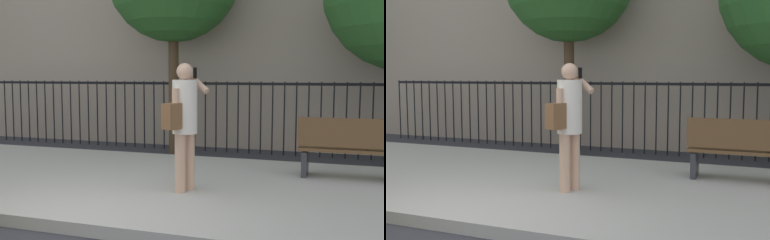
# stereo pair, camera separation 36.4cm
# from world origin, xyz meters

# --- Properties ---
(ground_plane) EXTENTS (60.00, 60.00, 0.00)m
(ground_plane) POSITION_xyz_m (0.00, 0.00, 0.00)
(ground_plane) COLOR #333338
(sidewalk) EXTENTS (28.00, 4.40, 0.15)m
(sidewalk) POSITION_xyz_m (0.00, 2.20, 0.07)
(sidewalk) COLOR #B2ADA3
(sidewalk) RESTS_ON ground
(iron_fence) EXTENTS (12.03, 0.04, 1.60)m
(iron_fence) POSITION_xyz_m (0.00, 5.90, 1.02)
(iron_fence) COLOR black
(iron_fence) RESTS_ON ground
(pedestrian_on_phone) EXTENTS (0.53, 0.72, 1.75)m
(pedestrian_on_phone) POSITION_xyz_m (0.88, 1.68, 1.17)
(pedestrian_on_phone) COLOR tan
(pedestrian_on_phone) RESTS_ON sidewalk
(street_bench) EXTENTS (1.60, 0.45, 0.95)m
(street_bench) POSITION_xyz_m (3.06, 3.17, 0.65)
(street_bench) COLOR brown
(street_bench) RESTS_ON sidewalk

